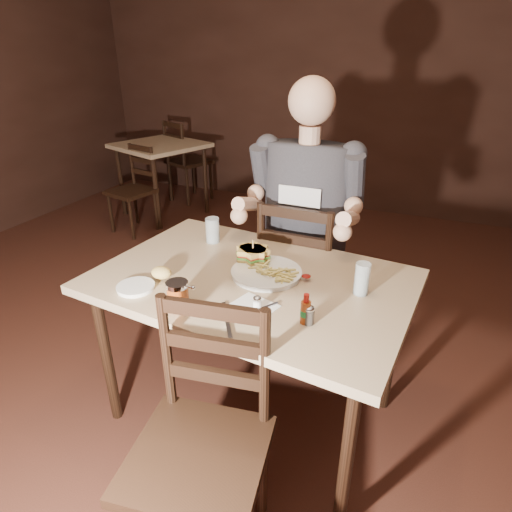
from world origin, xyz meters
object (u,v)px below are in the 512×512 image
at_px(bg_table, 161,152).
at_px(side_plate, 136,288).
at_px(bg_chair_far, 189,161).
at_px(dinner_plate, 266,273).
at_px(diner, 305,188).
at_px(bg_chair_near, 131,191).
at_px(main_table, 252,292).
at_px(glass_left, 213,230).
at_px(chair_near, 198,457).
at_px(syrup_dispenser, 178,295).
at_px(chair_far, 303,276).
at_px(glass_right, 362,279).
at_px(hot_sauce, 306,309).

xyz_separation_m(bg_table, side_plate, (1.63, -2.56, 0.10)).
distance_m(bg_chair_far, dinner_plate, 3.49).
bearing_deg(diner, bg_chair_near, 151.30).
relative_size(main_table, diner, 1.34).
bearing_deg(glass_left, chair_near, -65.50).
bearing_deg(main_table, syrup_dispenser, -116.40).
height_order(bg_chair_far, syrup_dispenser, bg_chair_far).
bearing_deg(dinner_plate, chair_far, 89.40).
relative_size(glass_left, glass_right, 0.95).
height_order(chair_near, side_plate, chair_near).
bearing_deg(dinner_plate, bg_chair_near, 140.89).
bearing_deg(diner, side_plate, -117.95).
distance_m(glass_right, syrup_dispenser, 0.72).
bearing_deg(main_table, dinner_plate, 39.82).
distance_m(chair_far, glass_left, 0.62).
distance_m(main_table, hot_sauce, 0.41).
bearing_deg(chair_near, side_plate, 132.74).
distance_m(bg_chair_far, side_plate, 3.52).
bearing_deg(bg_chair_far, chair_far, 155.78).
relative_size(main_table, bg_chair_near, 1.71).
bearing_deg(main_table, glass_left, 140.70).
height_order(main_table, diner, diner).
distance_m(glass_left, glass_right, 0.82).
relative_size(hot_sauce, side_plate, 0.79).
bearing_deg(chair_far, glass_left, 41.71).
bearing_deg(chair_near, syrup_dispenser, 118.20).
xyz_separation_m(bg_table, hot_sauce, (2.34, -2.52, 0.15)).
distance_m(bg_chair_near, hot_sauce, 3.08).
bearing_deg(dinner_plate, diner, 89.42).
bearing_deg(bg_chair_near, chair_far, -15.55).
distance_m(glass_left, side_plate, 0.55).
height_order(bg_table, bg_chair_far, bg_chair_far).
relative_size(diner, glass_right, 7.80).
bearing_deg(bg_chair_far, side_plate, 140.33).
xyz_separation_m(glass_left, syrup_dispenser, (0.17, -0.60, -0.01)).
height_order(hot_sauce, side_plate, hot_sauce).
xyz_separation_m(diner, hot_sauce, (0.25, -0.79, -0.19)).
height_order(chair_far, dinner_plate, chair_far).
bearing_deg(chair_far, main_table, 85.41).
bearing_deg(syrup_dispenser, chair_near, -47.48).
bearing_deg(dinner_plate, glass_right, 0.47).
relative_size(bg_table, chair_near, 1.09).
relative_size(bg_chair_far, side_plate, 6.17).
bearing_deg(syrup_dispenser, chair_far, 82.50).
relative_size(chair_far, diner, 0.92).
bearing_deg(diner, glass_left, -143.13).
height_order(bg_chair_near, hot_sauce, hot_sauce).
xyz_separation_m(glass_right, hot_sauce, (-0.15, -0.28, -0.01)).
distance_m(chair_far, bg_chair_far, 3.05).
xyz_separation_m(bg_table, bg_chair_near, (0.00, -0.55, -0.27)).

